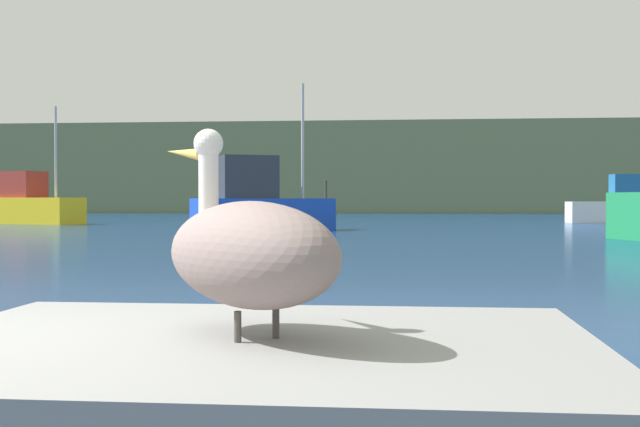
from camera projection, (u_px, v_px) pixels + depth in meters
The scene contains 7 objects.
hillside_backdrop at pixel (384, 169), 78.43m from camera, with size 140.00×12.87×7.95m, color #6B7A51.
pier_dock at pixel (251, 410), 3.53m from camera, with size 2.88×2.26×0.60m, color gray.
pelican at pixel (249, 252), 3.53m from camera, with size 1.12×1.27×0.90m.
fishing_boat_blue at pixel (259, 203), 32.37m from camera, with size 5.53×3.84×5.69m.
fishing_boat_yellow at pixel (29, 205), 40.83m from camera, with size 5.81×3.75×5.57m.
fishing_boat_white at pixel (623, 207), 42.92m from camera, with size 5.44×1.84×4.60m.
mooring_buoy at pixel (289, 255), 13.42m from camera, with size 0.59×0.59×0.59m, color #E54C19.
Camera 1 is at (2.12, -3.25, 1.18)m, focal length 47.63 mm.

